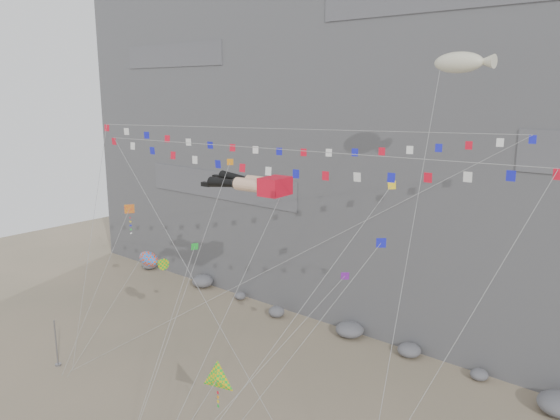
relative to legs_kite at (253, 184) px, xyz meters
name	(u,v)px	position (x,y,z in m)	size (l,w,h in m)	color
ground	(215,419)	(2.39, -6.68, -15.35)	(120.00, 120.00, 0.00)	gray
cliff	(436,62)	(2.39, 25.32, 9.65)	(80.00, 28.00, 50.00)	slate
talus_boulders	(350,330)	(2.39, 10.32, -14.75)	(60.00, 3.00, 1.20)	slate
anchor_pole_left	(56,343)	(-13.03, -9.77, -13.35)	(0.12, 0.12, 4.00)	gray
legs_kite	(253,184)	(0.00, 0.00, 0.00)	(9.76, 16.45, 21.78)	red
flag_banner_upper	(291,129)	(2.27, 1.74, 4.05)	(30.28, 16.96, 26.20)	red
flag_banner_lower	(282,150)	(5.37, -3.03, 3.15)	(31.34, 8.74, 21.77)	red
harlequin_kite	(129,210)	(-10.61, -3.70, -2.87)	(1.71, 7.74, 14.24)	red
fish_windsock	(149,259)	(-7.08, -4.56, -6.25)	(5.50, 6.84, 11.33)	#E53D0B
delta_kite	(217,380)	(6.36, -10.04, -9.41)	(2.77, 4.93, 7.85)	#E6AF0B
blimp_windsock	(458,63)	(13.04, 5.34, 8.52)	(4.70, 15.40, 28.03)	beige
small_kite_a	(228,168)	(-2.22, -0.36, 1.03)	(4.34, 13.75, 21.59)	orange
small_kite_b	(343,278)	(8.52, -0.49, -5.40)	(4.94, 13.10, 16.51)	purple
small_kite_c	(194,250)	(-1.21, -4.95, -4.26)	(3.70, 9.51, 14.67)	green
small_kite_d	(388,190)	(10.52, 1.52, 0.55)	(5.71, 16.08, 22.85)	yellow
small_kite_e	(378,247)	(12.98, -3.85, -1.61)	(7.79, 8.64, 17.52)	#1618C6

